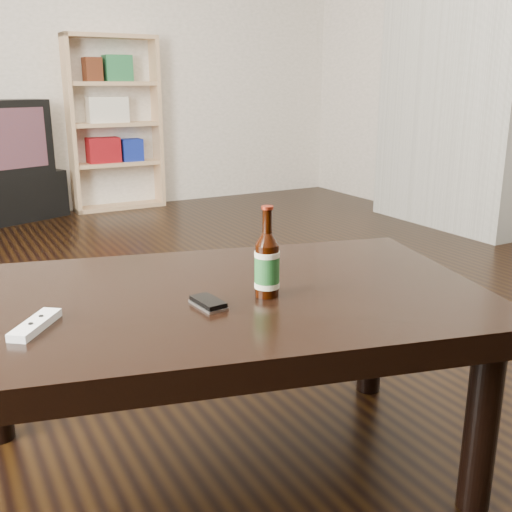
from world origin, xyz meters
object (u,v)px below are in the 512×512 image
tv_stand (0,198)px  coffee_table (213,318)px  beer_bottle (267,265)px  phone (208,303)px  remote (35,325)px  bookshelf (110,120)px

tv_stand → coffee_table: bearing=-109.6°
beer_bottle → phone: beer_bottle is taller
beer_bottle → phone: bearing=178.6°
tv_stand → coffee_table: (0.12, -3.50, 0.26)m
coffee_table → phone: size_ratio=14.54×
tv_stand → phone: (0.08, -3.58, 0.33)m
remote → phone: bearing=29.5°
coffee_table → beer_bottle: bearing=-38.0°
tv_stand → bookshelf: (0.90, 0.13, 0.53)m
remote → bookshelf: bearing=109.9°
beer_bottle → coffee_table: bearing=142.0°
tv_stand → phone: phone is taller
bookshelf → phone: bookshelf is taller
coffee_table → remote: remote is taller
phone → bookshelf: bearing=71.8°
tv_stand → coffee_table: 3.51m
phone → beer_bottle: bearing=-7.0°
bookshelf → remote: 3.85m
bookshelf → phone: bearing=-103.4°
phone → remote: size_ratio=0.70×
tv_stand → phone: bearing=-110.4°
remote → coffee_table: bearing=41.3°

